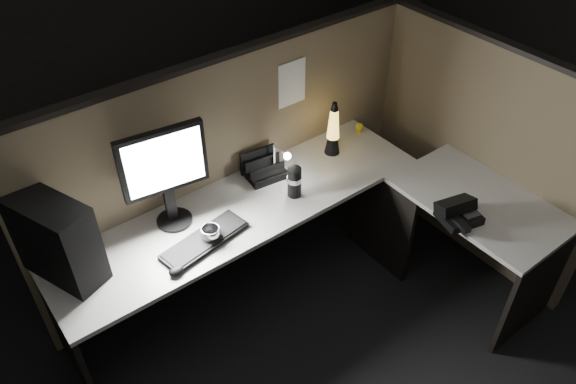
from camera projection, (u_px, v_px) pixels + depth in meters
floor at (324, 338)px, 3.44m from camera, size 6.00×6.00×0.00m
room_shell at (340, 111)px, 2.39m from camera, size 6.00×6.00×6.00m
partition_back at (233, 168)px, 3.52m from camera, size 2.66×0.06×1.50m
partition_right at (475, 153)px, 3.63m from camera, size 0.06×1.66×1.50m
desk at (324, 235)px, 3.30m from camera, size 2.60×1.60×0.73m
pc_tower at (56, 239)px, 2.73m from camera, size 0.34×0.48×0.46m
monitor at (165, 169)px, 2.94m from camera, size 0.47×0.20×0.60m
keyboard at (205, 241)px, 3.03m from camera, size 0.53×0.25×0.02m
mouse at (177, 271)px, 2.86m from camera, size 0.10×0.07×0.03m
clip_lamp at (281, 161)px, 3.38m from camera, size 0.04×0.18×0.23m
organizer at (263, 169)px, 3.47m from camera, size 0.26×0.23×0.18m
lava_lamp at (333, 132)px, 3.58m from camera, size 0.10×0.10×0.37m
travel_mug at (294, 182)px, 3.29m from camera, size 0.09×0.09×0.20m
steel_mug at (211, 234)px, 3.03m from camera, size 0.12×0.12×0.09m
figurine at (360, 127)px, 3.83m from camera, size 0.05×0.05×0.05m
pinned_paper at (292, 83)px, 3.40m from camera, size 0.20×0.00×0.29m
desk_phone at (458, 212)px, 3.15m from camera, size 0.26×0.26×0.13m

